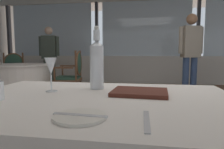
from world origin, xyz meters
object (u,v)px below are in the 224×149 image
object	(u,v)px
water_bottle	(97,63)
wine_glass	(51,67)
dining_chair_0_0	(14,70)
diner_person_0	(49,54)
side_plate	(80,117)
dining_chair_0_2	(72,73)
diner_person_1	(191,50)
menu_book	(140,92)

from	to	relation	value
water_bottle	wine_glass	distance (m)	0.26
dining_chair_0_0	diner_person_0	size ratio (longest dim) A/B	0.59
side_plate	dining_chair_0_2	distance (m)	3.11
side_plate	wine_glass	xyz separation A→B (m)	(-0.30, 0.42, 0.13)
wine_glass	diner_person_1	distance (m)	3.69
water_bottle	dining_chair_0_0	size ratio (longest dim) A/B	0.39
wine_glass	diner_person_0	bearing A→B (deg)	116.09
water_bottle	dining_chair_0_2	bearing A→B (deg)	113.22
dining_chair_0_0	dining_chair_0_2	xyz separation A→B (m)	(1.64, -0.70, 0.02)
dining_chair_0_0	dining_chair_0_2	world-z (taller)	dining_chair_0_2
diner_person_0	diner_person_1	distance (m)	3.48
wine_glass	water_bottle	bearing A→B (deg)	28.20
menu_book	diner_person_1	distance (m)	3.53
side_plate	diner_person_0	bearing A→B (deg)	117.05
water_bottle	dining_chair_0_2	distance (m)	2.60
dining_chair_0_2	diner_person_1	distance (m)	2.45
diner_person_1	dining_chair_0_2	bearing A→B (deg)	-86.04
water_bottle	dining_chair_0_0	distance (m)	4.07
water_bottle	diner_person_1	xyz separation A→B (m)	(1.23, 3.27, 0.11)
side_plate	diner_person_1	xyz separation A→B (m)	(1.16, 3.81, 0.26)
side_plate	diner_person_0	size ratio (longest dim) A/B	0.11
dining_chair_0_2	wine_glass	bearing A→B (deg)	100.61
menu_book	diner_person_1	bearing A→B (deg)	78.32
diner_person_0	diner_person_1	world-z (taller)	diner_person_1
water_bottle	diner_person_1	distance (m)	3.49
side_plate	diner_person_0	world-z (taller)	diner_person_0
menu_book	dining_chair_0_0	bearing A→B (deg)	136.79
dining_chair_0_0	menu_book	bearing A→B (deg)	5.55
wine_glass	diner_person_0	distance (m)	4.48
menu_book	diner_person_0	size ratio (longest dim) A/B	0.17
side_plate	dining_chair_0_2	size ratio (longest dim) A/B	0.18
wine_glass	dining_chair_0_0	world-z (taller)	dining_chair_0_0
dining_chair_0_0	diner_person_1	bearing A→B (deg)	56.03
water_bottle	wine_glass	size ratio (longest dim) A/B	1.97
side_plate	diner_person_1	world-z (taller)	diner_person_1
menu_book	dining_chair_0_2	distance (m)	2.80
diner_person_0	side_plate	bearing A→B (deg)	17.26
wine_glass	menu_book	world-z (taller)	wine_glass
menu_book	side_plate	bearing A→B (deg)	-109.16
dining_chair_0_2	diner_person_1	bearing A→B (deg)	-165.07
menu_book	wine_glass	bearing A→B (deg)	-175.01
wine_glass	menu_book	xyz separation A→B (m)	(0.48, 0.01, -0.12)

